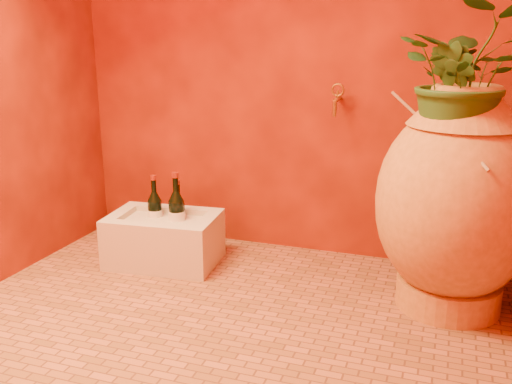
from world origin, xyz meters
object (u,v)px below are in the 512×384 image
at_px(wine_bottle_a, 177,214).
at_px(wine_bottle_c, 155,212).
at_px(wine_bottle_b, 179,215).
at_px(stone_basin, 164,240).
at_px(amphora, 457,201).
at_px(wall_tap, 337,98).

xyz_separation_m(wine_bottle_a, wine_bottle_c, (-0.14, 0.02, -0.01)).
bearing_deg(wine_bottle_b, stone_basin, -124.37).
relative_size(amphora, wine_bottle_c, 3.11).
bearing_deg(wall_tap, wine_bottle_a, -156.38).
bearing_deg(wine_bottle_b, wall_tap, 20.41).
height_order(stone_basin, wine_bottle_a, wine_bottle_a).
bearing_deg(wall_tap, stone_basin, -156.22).
distance_m(wine_bottle_c, wall_tap, 1.14).
xyz_separation_m(wine_bottle_b, wall_tap, (0.78, 0.29, 0.62)).
distance_m(stone_basin, wall_tap, 1.17).
relative_size(wine_bottle_a, wall_tap, 2.18).
height_order(wine_bottle_a, wine_bottle_b, wine_bottle_a).
distance_m(wine_bottle_b, wall_tap, 1.04).
height_order(stone_basin, wine_bottle_c, wine_bottle_c).
relative_size(wine_bottle_c, wall_tap, 1.99).
height_order(amphora, stone_basin, amphora).
distance_m(stone_basin, wine_bottle_b, 0.16).
bearing_deg(wine_bottle_a, amphora, -2.55).
bearing_deg(amphora, wine_bottle_b, 175.62).
relative_size(wine_bottle_b, wine_bottle_c, 0.94).
relative_size(amphora, stone_basin, 1.65).
height_order(amphora, wine_bottle_b, amphora).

